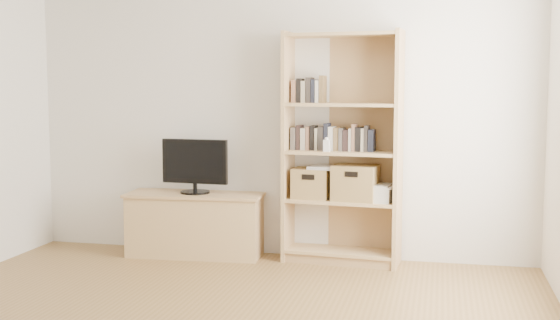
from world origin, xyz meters
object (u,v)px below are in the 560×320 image
(tv_stand, at_px, (196,226))
(bookshelf, at_px, (342,148))
(laptop, at_px, (330,168))
(baby_monitor, at_px, (327,146))
(basket_right, at_px, (356,183))
(television, at_px, (195,167))
(basket_left, at_px, (312,183))

(tv_stand, bearing_deg, bookshelf, -1.86)
(bookshelf, distance_m, laptop, 0.19)
(laptop, bearing_deg, bookshelf, 11.92)
(laptop, bearing_deg, baby_monitor, -89.98)
(tv_stand, bearing_deg, basket_right, -2.64)
(tv_stand, xyz_separation_m, laptop, (1.20, 0.04, 0.55))
(television, height_order, basket_right, television)
(baby_monitor, bearing_deg, laptop, 86.09)
(laptop, bearing_deg, basket_left, -177.84)
(basket_right, bearing_deg, tv_stand, -171.62)
(tv_stand, bearing_deg, baby_monitor, -6.50)
(television, distance_m, basket_left, 1.05)
(television, distance_m, laptop, 1.20)
(baby_monitor, xyz_separation_m, basket_right, (0.24, 0.08, -0.32))
(tv_stand, distance_m, baby_monitor, 1.40)
(television, height_order, baby_monitor, baby_monitor)
(bookshelf, xyz_separation_m, basket_right, (0.12, -0.02, -0.29))
(baby_monitor, bearing_deg, television, -177.18)
(bookshelf, xyz_separation_m, baby_monitor, (-0.12, -0.10, 0.03))
(tv_stand, bearing_deg, laptop, -1.91)
(baby_monitor, distance_m, laptop, 0.22)
(basket_right, bearing_deg, basket_left, -177.49)
(tv_stand, height_order, bookshelf, bookshelf)
(bookshelf, height_order, television, bookshelf)
(basket_left, bearing_deg, basket_right, -0.68)
(basket_left, xyz_separation_m, laptop, (0.16, -0.02, 0.14))
(basket_left, bearing_deg, tv_stand, -172.67)
(bookshelf, xyz_separation_m, basket_left, (-0.26, 0.02, -0.31))
(tv_stand, height_order, laptop, laptop)
(tv_stand, relative_size, bookshelf, 0.60)
(bookshelf, bearing_deg, tv_stand, -173.36)
(basket_right, bearing_deg, baby_monitor, -153.15)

